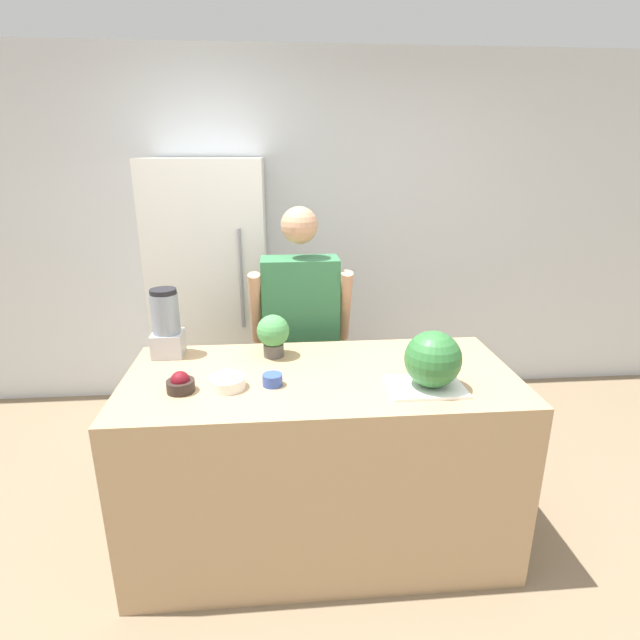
{
  "coord_description": "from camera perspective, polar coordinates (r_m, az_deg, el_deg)",
  "views": [
    {
      "loc": [
        -0.18,
        -1.69,
        1.88
      ],
      "look_at": [
        0.0,
        0.46,
        1.16
      ],
      "focal_mm": 28.0,
      "sensor_mm": 36.0,
      "label": 1
    }
  ],
  "objects": [
    {
      "name": "ground_plane",
      "position": [
        2.53,
        1.01,
        -29.46
      ],
      "size": [
        14.0,
        14.0,
        0.0
      ],
      "primitive_type": "plane",
      "color": "#7F6B51"
    },
    {
      "name": "wall_back",
      "position": [
        3.9,
        -2.17,
        9.9
      ],
      "size": [
        8.0,
        0.06,
        2.6
      ],
      "color": "silver",
      "rests_on": "ground_plane"
    },
    {
      "name": "counter_island",
      "position": [
        2.55,
        0.08,
        -15.54
      ],
      "size": [
        1.8,
        0.83,
        0.91
      ],
      "color": "tan",
      "rests_on": "ground_plane"
    },
    {
      "name": "refrigerator",
      "position": [
        3.64,
        -12.16,
        2.9
      ],
      "size": [
        0.77,
        0.65,
        1.85
      ],
      "color": "white",
      "rests_on": "ground_plane"
    },
    {
      "name": "person",
      "position": [
        2.99,
        -2.2,
        -2.37
      ],
      "size": [
        0.58,
        0.26,
        1.61
      ],
      "color": "gray",
      "rests_on": "ground_plane"
    },
    {
      "name": "cutting_board",
      "position": [
        2.23,
        11.97,
        -7.48
      ],
      "size": [
        0.33,
        0.24,
        0.01
      ],
      "color": "white",
      "rests_on": "counter_island"
    },
    {
      "name": "watermelon",
      "position": [
        2.19,
        12.78,
        -4.38
      ],
      "size": [
        0.24,
        0.24,
        0.24
      ],
      "color": "#2D6B33",
      "rests_on": "cutting_board"
    },
    {
      "name": "bowl_cherries",
      "position": [
        2.23,
        -15.66,
        -7.01
      ],
      "size": [
        0.12,
        0.12,
        0.09
      ],
      "color": "#2D231E",
      "rests_on": "counter_island"
    },
    {
      "name": "bowl_cream",
      "position": [
        2.21,
        -10.56,
        -6.88
      ],
      "size": [
        0.16,
        0.16,
        0.09
      ],
      "color": "white",
      "rests_on": "counter_island"
    },
    {
      "name": "bowl_small_blue",
      "position": [
        2.21,
        -5.45,
        -6.82
      ],
      "size": [
        0.09,
        0.09,
        0.05
      ],
      "color": "#334C9E",
      "rests_on": "counter_island"
    },
    {
      "name": "blender",
      "position": [
        2.59,
        -17.16,
        -0.48
      ],
      "size": [
        0.15,
        0.15,
        0.34
      ],
      "color": "#B7B7BC",
      "rests_on": "counter_island"
    },
    {
      "name": "potted_plant",
      "position": [
        2.49,
        -5.38,
        -1.54
      ],
      "size": [
        0.16,
        0.16,
        0.22
      ],
      "color": "#514C47",
      "rests_on": "counter_island"
    }
  ]
}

